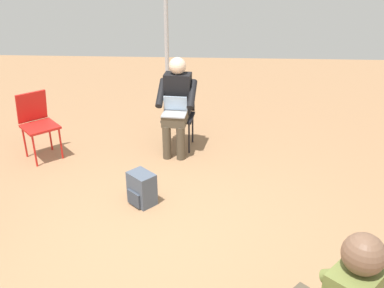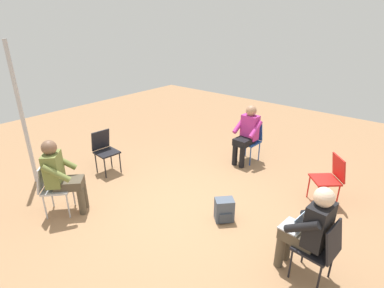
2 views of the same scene
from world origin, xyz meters
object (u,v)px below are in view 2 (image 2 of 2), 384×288
at_px(chair_east, 251,138).
at_px(chair_south, 321,248).
at_px(person_with_laptop, 309,227).
at_px(person_in_olive, 61,173).
at_px(chair_southeast, 330,176).
at_px(backpack_near_laptop_user, 224,211).
at_px(chair_north, 105,149).
at_px(person_in_magenta, 247,132).
at_px(chair_northwest, 52,185).

distance_m(chair_east, chair_south, 3.31).
relative_size(person_with_laptop, person_in_olive, 1.00).
distance_m(chair_southeast, backpack_near_laptop_user, 1.85).
xyz_separation_m(person_in_olive, backpack_near_laptop_user, (1.44, -2.05, -0.54)).
bearing_deg(chair_southeast, chair_north, 71.73).
bearing_deg(backpack_near_laptop_user, chair_southeast, -35.14).
relative_size(chair_southeast, chair_east, 1.00).
relative_size(chair_north, person_in_olive, 0.69).
bearing_deg(chair_southeast, person_in_magenta, 33.10).
height_order(chair_east, chair_south, same).
bearing_deg(chair_south, chair_east, 48.27).
xyz_separation_m(person_with_laptop, person_in_magenta, (2.23, 2.11, 0.00)).
height_order(chair_south, person_in_magenta, person_in_magenta).
height_order(chair_southeast, person_in_olive, person_in_olive).
xyz_separation_m(chair_northwest, person_in_magenta, (3.52, -1.38, 0.20)).
bearing_deg(backpack_near_laptop_user, chair_east, 20.05).
bearing_deg(chair_north, person_with_laptop, 93.43).
xyz_separation_m(person_with_laptop, backpack_near_laptop_user, (0.27, 1.32, -0.53)).
bearing_deg(person_in_olive, chair_northwest, -90.00).
bearing_deg(person_in_olive, person_in_magenta, 112.53).
bearing_deg(backpack_near_laptop_user, chair_north, 94.22).
height_order(chair_east, person_in_olive, person_in_olive).
xyz_separation_m(chair_northwest, person_in_olive, (0.12, -0.11, 0.20)).
distance_m(person_with_laptop, backpack_near_laptop_user, 1.45).
bearing_deg(chair_north, person_in_magenta, 142.52).
relative_size(chair_northwest, person_with_laptop, 0.69).
relative_size(chair_east, person_with_laptop, 0.69).
bearing_deg(person_with_laptop, chair_south, -90.00).
relative_size(chair_south, chair_north, 1.00).
distance_m(chair_northwest, person_with_laptop, 3.72).
distance_m(chair_northwest, backpack_near_laptop_user, 2.69).
bearing_deg(chair_northwest, chair_southeast, 86.42).
distance_m(chair_east, person_in_olive, 3.79).
xyz_separation_m(chair_south, person_in_olive, (-1.16, 3.54, 0.20)).
height_order(person_in_magenta, backpack_near_laptop_user, person_in_magenta).
height_order(chair_south, person_in_olive, person_in_olive).
height_order(chair_north, person_in_olive, person_in_olive).
bearing_deg(chair_north, chair_east, 144.48).
xyz_separation_m(chair_east, person_in_magenta, (-0.17, 0.01, 0.20)).
distance_m(chair_north, person_in_olive, 1.42).
xyz_separation_m(person_in_magenta, person_in_olive, (-3.40, 1.27, 0.00)).
xyz_separation_m(chair_northwest, chair_north, (1.36, 0.56, 0.00)).
height_order(chair_northwest, person_in_olive, person_in_olive).
relative_size(chair_south, person_in_magenta, 0.69).
height_order(chair_south, chair_north, same).
height_order(chair_east, person_in_magenta, person_in_magenta).
relative_size(chair_south, backpack_near_laptop_user, 2.36).
relative_size(chair_southeast, chair_south, 1.00).
distance_m(chair_south, person_in_olive, 3.73).
bearing_deg(person_with_laptop, person_in_olive, 114.23).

